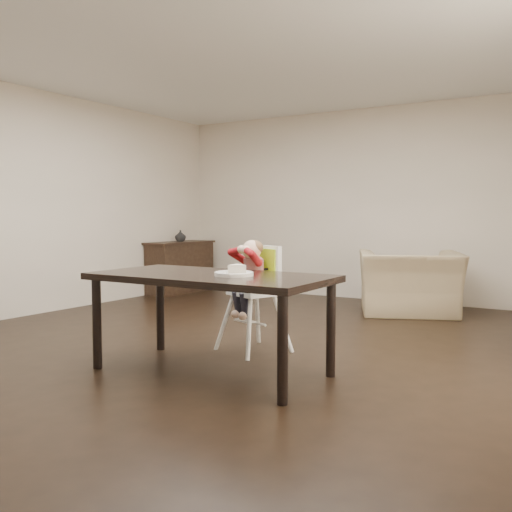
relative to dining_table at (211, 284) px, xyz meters
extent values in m
plane|color=black|center=(-0.32, 0.78, -0.67)|extent=(7.00, 7.00, 0.00)
cube|color=beige|center=(-0.32, 4.28, 0.68)|extent=(6.00, 0.02, 2.70)
cube|color=beige|center=(-3.32, 0.78, 0.68)|extent=(0.02, 7.00, 2.70)
cube|color=white|center=(-0.32, 0.78, 2.03)|extent=(6.00, 7.00, 0.02)
cube|color=black|center=(0.00, 0.00, 0.05)|extent=(1.80, 0.90, 0.05)
cylinder|color=black|center=(-0.82, -0.37, -0.32)|extent=(0.07, 0.07, 0.70)
cylinder|color=black|center=(0.82, -0.37, -0.32)|extent=(0.07, 0.07, 0.70)
cylinder|color=black|center=(-0.82, 0.37, -0.32)|extent=(0.07, 0.07, 0.70)
cylinder|color=black|center=(0.82, 0.37, -0.32)|extent=(0.07, 0.07, 0.70)
cylinder|color=white|center=(-0.33, 0.65, -0.41)|extent=(0.05, 0.05, 0.52)
cylinder|color=white|center=(0.02, 0.51, -0.41)|extent=(0.05, 0.05, 0.52)
cylinder|color=white|center=(-0.19, 1.00, -0.41)|extent=(0.05, 0.05, 0.52)
cylinder|color=white|center=(0.15, 0.86, -0.41)|extent=(0.05, 0.05, 0.52)
cube|color=white|center=(-0.09, 0.76, -0.15)|extent=(0.47, 0.45, 0.05)
cube|color=#ACD91B|center=(-0.09, 0.76, -0.12)|extent=(0.38, 0.37, 0.03)
cube|color=white|center=(-0.03, 0.89, 0.06)|extent=(0.36, 0.18, 0.39)
cube|color=#ACD91B|center=(-0.04, 0.86, 0.05)|extent=(0.30, 0.13, 0.35)
cube|color=black|center=(-0.12, 0.82, 0.05)|extent=(0.09, 0.16, 0.02)
cube|color=black|center=(-0.01, 0.78, 0.05)|extent=(0.09, 0.16, 0.02)
cylinder|color=#A82013|center=(-0.09, 0.76, 0.02)|extent=(0.28, 0.28, 0.25)
sphere|color=beige|center=(-0.09, 0.74, 0.22)|extent=(0.22, 0.22, 0.17)
ellipsoid|color=brown|center=(-0.08, 0.76, 0.24)|extent=(0.22, 0.21, 0.13)
sphere|color=beige|center=(-0.16, 0.67, 0.23)|extent=(0.10, 0.10, 0.07)
sphere|color=beige|center=(-0.10, 0.64, 0.23)|extent=(0.10, 0.10, 0.07)
cylinder|color=white|center=(0.22, -0.01, 0.09)|extent=(0.32, 0.32, 0.02)
torus|color=white|center=(0.22, -0.01, 0.10)|extent=(0.32, 0.32, 0.01)
imported|color=#9E8A64|center=(0.53, 3.33, -0.16)|extent=(1.37, 1.15, 1.02)
cube|color=black|center=(-3.10, 3.48, -0.29)|extent=(0.40, 1.20, 0.76)
cube|color=black|center=(-3.10, 3.48, 0.10)|extent=(0.44, 1.26, 0.03)
imported|color=#99999E|center=(-3.10, 3.49, 0.20)|extent=(0.19, 0.20, 0.17)
camera|label=1|loc=(2.51, -3.45, 0.51)|focal=40.00mm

